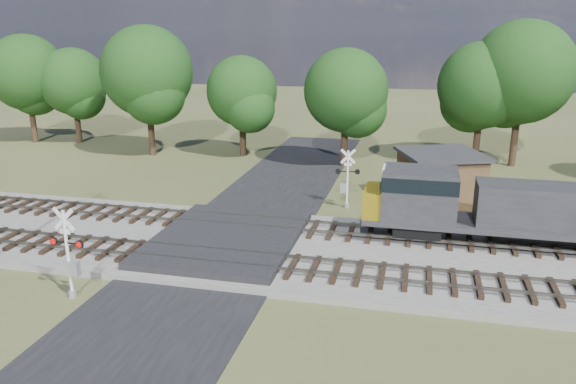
# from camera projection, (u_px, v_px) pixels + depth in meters

# --- Properties ---
(ground) EXTENTS (160.00, 160.00, 0.00)m
(ground) POSITION_uv_depth(u_px,v_px,m) (223.00, 250.00, 28.08)
(ground) COLOR #3D4625
(ground) RESTS_ON ground
(ballast_bed) EXTENTS (140.00, 10.00, 0.30)m
(ballast_bed) POSITION_uv_depth(u_px,v_px,m) (429.00, 262.00, 26.29)
(ballast_bed) COLOR gray
(ballast_bed) RESTS_ON ground
(road) EXTENTS (7.00, 60.00, 0.08)m
(road) POSITION_uv_depth(u_px,v_px,m) (223.00, 249.00, 28.07)
(road) COLOR black
(road) RESTS_ON ground
(crossing_panel) EXTENTS (7.00, 9.00, 0.62)m
(crossing_panel) POSITION_uv_depth(u_px,v_px,m) (227.00, 241.00, 28.45)
(crossing_panel) COLOR #262628
(crossing_panel) RESTS_ON ground
(track_near) EXTENTS (140.00, 2.60, 0.33)m
(track_near) POSITION_uv_depth(u_px,v_px,m) (273.00, 264.00, 25.40)
(track_near) COLOR black
(track_near) RESTS_ON ballast_bed
(track_far) EXTENTS (140.00, 2.60, 0.33)m
(track_far) POSITION_uv_depth(u_px,v_px,m) (297.00, 227.00, 30.07)
(track_far) COLOR black
(track_far) RESTS_ON ballast_bed
(crossing_signal_near) EXTENTS (1.57, 0.34, 3.89)m
(crossing_signal_near) POSITION_uv_depth(u_px,v_px,m) (70.00, 261.00, 22.70)
(crossing_signal_near) COLOR silver
(crossing_signal_near) RESTS_ON ground
(crossing_signal_far) EXTENTS (1.49, 0.36, 3.71)m
(crossing_signal_far) POSITION_uv_depth(u_px,v_px,m) (346.00, 183.00, 34.29)
(crossing_signal_far) COLOR silver
(crossing_signal_far) RESTS_ON ground
(equipment_shed) EXTENTS (6.14, 6.14, 3.26)m
(equipment_shed) POSITION_uv_depth(u_px,v_px,m) (440.00, 177.00, 35.27)
(equipment_shed) COLOR #47301E
(equipment_shed) RESTS_ON ground
(treeline) EXTENTS (80.13, 11.30, 11.39)m
(treeline) POSITION_uv_depth(u_px,v_px,m) (421.00, 82.00, 43.55)
(treeline) COLOR black
(treeline) RESTS_ON ground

